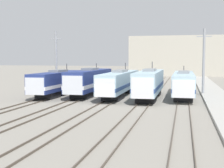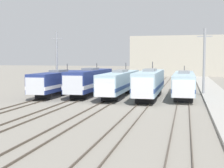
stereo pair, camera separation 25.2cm
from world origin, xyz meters
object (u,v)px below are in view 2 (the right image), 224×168
at_px(locomotive_center_left, 90,81).
at_px(locomotive_far_right, 184,84).
at_px(catenary_tower_right, 204,61).
at_px(locomotive_far_left, 58,82).
at_px(locomotive_center_right, 149,83).
at_px(locomotive_center, 120,83).
at_px(catenary_tower_left, 57,61).

bearing_deg(locomotive_center_left, locomotive_far_right, 4.71).
relative_size(locomotive_far_right, catenary_tower_right, 1.81).
height_order(locomotive_far_left, catenary_tower_right, catenary_tower_right).
bearing_deg(locomotive_center_right, locomotive_center_left, 167.88).
xyz_separation_m(locomotive_far_left, locomotive_center_right, (14.34, -0.81, 0.14)).
bearing_deg(locomotive_far_right, locomotive_center, -173.97).
height_order(locomotive_center_left, locomotive_center, locomotive_center).
distance_m(locomotive_far_right, catenary_tower_right, 5.27).
xyz_separation_m(locomotive_far_left, catenary_tower_right, (22.10, 5.24, 3.27)).
height_order(locomotive_center_right, catenary_tower_right, catenary_tower_right).
height_order(locomotive_far_right, catenary_tower_left, catenary_tower_left).
bearing_deg(locomotive_far_left, locomotive_center_right, -3.21).
bearing_deg(locomotive_center, locomotive_far_left, -171.56).
relative_size(locomotive_center_left, locomotive_far_right, 0.86).
bearing_deg(catenary_tower_right, locomotive_center_right, -142.10).
height_order(catenary_tower_left, catenary_tower_right, same).
xyz_separation_m(locomotive_far_left, locomotive_center_left, (4.78, 1.25, 0.14)).
distance_m(locomotive_center_right, locomotive_far_right, 5.77).
bearing_deg(locomotive_far_left, catenary_tower_left, 114.75).
height_order(locomotive_far_left, locomotive_far_right, locomotive_far_left).
bearing_deg(locomotive_center_left, catenary_tower_right, 12.98).
height_order(locomotive_far_left, locomotive_center, locomotive_center).
relative_size(locomotive_far_left, catenary_tower_left, 1.56).
height_order(locomotive_center, catenary_tower_left, catenary_tower_left).
distance_m(locomotive_center, locomotive_far_right, 9.61).
bearing_deg(locomotive_center, catenary_tower_right, 16.95).
xyz_separation_m(locomotive_center_right, catenary_tower_left, (-16.75, 6.05, 3.13)).
relative_size(locomotive_center, locomotive_center_right, 1.22).
distance_m(locomotive_center_left, catenary_tower_right, 18.05).
height_order(locomotive_far_left, locomotive_center_right, locomotive_center_right).
distance_m(locomotive_center_left, locomotive_center_right, 9.78).
bearing_deg(catenary_tower_right, locomotive_far_right, -136.73).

